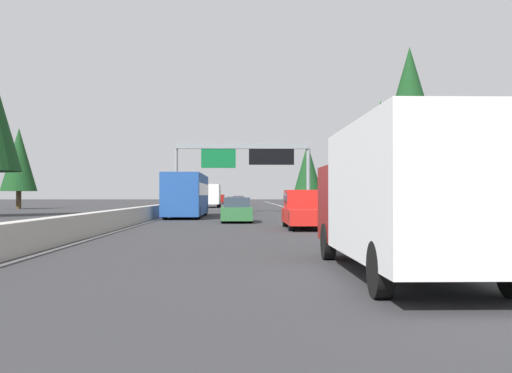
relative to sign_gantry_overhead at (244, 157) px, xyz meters
name	(u,v)px	position (x,y,z in m)	size (l,w,h in m)	color
ground_plane	(186,210)	(7.03, 6.04, -5.11)	(320.00, 320.00, 0.00)	#2D2D30
median_barrier	(197,203)	(27.03, 6.34, -4.66)	(180.00, 0.56, 0.90)	#ADAAA3
shoulder_stripe_right	(289,208)	(17.03, -5.48, -5.10)	(160.00, 0.16, 0.01)	silver
shoulder_stripe_median	(195,208)	(17.03, 5.79, -5.10)	(160.00, 0.16, 0.01)	silver
sign_gantry_overhead	(244,157)	(0.00, 0.00, 0.00)	(0.50, 12.68, 6.42)	gray
box_truck_mid_left	(403,195)	(-44.86, -2.95, -3.50)	(8.50, 2.40, 2.95)	white
pickup_mid_right	(305,209)	(-27.32, -2.84, -4.19)	(5.60, 2.00, 1.86)	red
bus_far_center	(187,194)	(-12.10, 4.25, -3.39)	(11.50, 2.55, 3.10)	#1E4793
sedan_mid_center	(238,201)	(37.59, 0.71, -4.43)	(4.40, 1.80, 1.47)	red
minivan_distant_a	(219,198)	(57.85, 4.45, -4.16)	(5.00, 1.95, 1.69)	maroon
sedan_near_right	(236,206)	(-4.90, 0.72, -4.43)	(4.40, 1.80, 1.47)	slate
sedan_far_left	(237,211)	(-20.63, 0.54, -4.43)	(4.40, 1.80, 1.47)	#2D6B38
box_truck_distant_b	(211,195)	(22.41, 4.23, -3.50)	(8.50, 2.40, 2.95)	white
conifer_right_near	(410,112)	(-3.85, -14.46, 3.78)	(6.43, 6.43, 14.61)	#4C3823
conifer_right_mid	(381,143)	(17.79, -16.84, 2.91)	(5.80, 5.80, 13.19)	#4C3823
conifer_right_far	(375,151)	(20.87, -16.79, 2.11)	(5.23, 5.23, 11.88)	#4C3823
conifer_right_distant	(308,167)	(54.60, -11.85, 1.63)	(4.88, 4.88, 11.09)	#4C3823
conifer_left_mid	(19,160)	(14.76, 26.09, 0.60)	(4.13, 4.13, 9.40)	#4C3823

